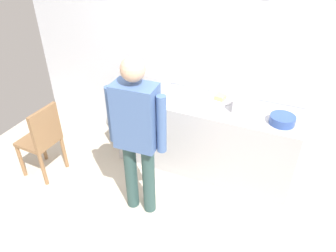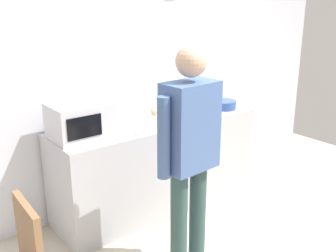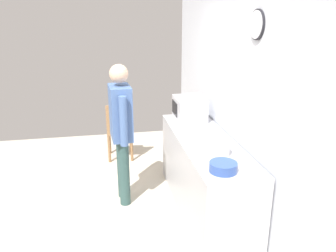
{
  "view_description": "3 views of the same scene",
  "coord_description": "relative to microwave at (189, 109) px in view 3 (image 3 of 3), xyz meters",
  "views": [
    {
      "loc": [
        0.8,
        -1.85,
        2.69
      ],
      "look_at": [
        -0.3,
        0.66,
        0.88
      ],
      "focal_mm": 33.97,
      "sensor_mm": 36.0,
      "label": 1
    },
    {
      "loc": [
        -2.26,
        -1.76,
        2.04
      ],
      "look_at": [
        -0.33,
        0.7,
        1.04
      ],
      "focal_mm": 42.77,
      "sensor_mm": 36.0,
      "label": 2
    },
    {
      "loc": [
        3.44,
        0.1,
        2.3
      ],
      "look_at": [
        -0.23,
        0.81,
        1.04
      ],
      "focal_mm": 36.35,
      "sensor_mm": 36.0,
      "label": 3
    }
  ],
  "objects": [
    {
      "name": "ground_plane",
      "position": [
        0.86,
        -1.23,
        -1.06
      ],
      "size": [
        6.0,
        6.0,
        0.0
      ],
      "primitive_type": "plane",
      "color": "beige"
    },
    {
      "name": "toaster",
      "position": [
        1.21,
        -0.01,
        -0.05
      ],
      "size": [
        0.22,
        0.18,
        0.2
      ],
      "primitive_type": "cube",
      "color": "silver",
      "rests_on": "kitchen_counter"
    },
    {
      "name": "salad_bowl",
      "position": [
        1.62,
        -0.1,
        -0.11
      ],
      "size": [
        0.26,
        0.26,
        0.09
      ],
      "primitive_type": "cylinder",
      "color": "#33519E",
      "rests_on": "kitchen_counter"
    },
    {
      "name": "microwave",
      "position": [
        0.0,
        0.0,
        0.0
      ],
      "size": [
        0.5,
        0.39,
        0.3
      ],
      "color": "silver",
      "rests_on": "kitchen_counter"
    },
    {
      "name": "spoon_utensil",
      "position": [
        0.41,
        -0.21,
        -0.15
      ],
      "size": [
        0.03,
        0.17,
        0.01
      ],
      "primitive_type": "cube",
      "rotation": [
        0.0,
        0.0,
        1.5
      ],
      "color": "silver",
      "rests_on": "kitchen_counter"
    },
    {
      "name": "wooden_chair",
      "position": [
        -0.91,
        -0.91,
        -0.54
      ],
      "size": [
        0.42,
        0.42,
        0.94
      ],
      "color": "olive",
      "rests_on": "ground_plane"
    },
    {
      "name": "sandwich_plate",
      "position": [
        0.9,
        0.13,
        -0.13
      ],
      "size": [
        0.27,
        0.27,
        0.07
      ],
      "color": "white",
      "rests_on": "kitchen_counter"
    },
    {
      "name": "fork_utensil",
      "position": [
        0.97,
        -0.14,
        -0.15
      ],
      "size": [
        0.11,
        0.15,
        0.01
      ],
      "primitive_type": "cube",
      "rotation": [
        0.0,
        0.0,
        2.13
      ],
      "color": "silver",
      "rests_on": "kitchen_counter"
    },
    {
      "name": "person_standing",
      "position": [
        0.4,
        -0.94,
        -0.04
      ],
      "size": [
        0.59,
        0.26,
        1.74
      ],
      "color": "#2D4A49",
      "rests_on": "ground_plane"
    },
    {
      "name": "kitchen_counter",
      "position": [
        0.79,
        -0.01,
        -0.6
      ],
      "size": [
        2.11,
        0.62,
        0.91
      ],
      "primitive_type": "cube",
      "color": "#B7B7BC",
      "rests_on": "ground_plane"
    },
    {
      "name": "back_wall",
      "position": [
        0.86,
        0.37,
        0.24
      ],
      "size": [
        5.4,
        0.13,
        2.6
      ],
      "color": "silver",
      "rests_on": "ground_plane"
    }
  ]
}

